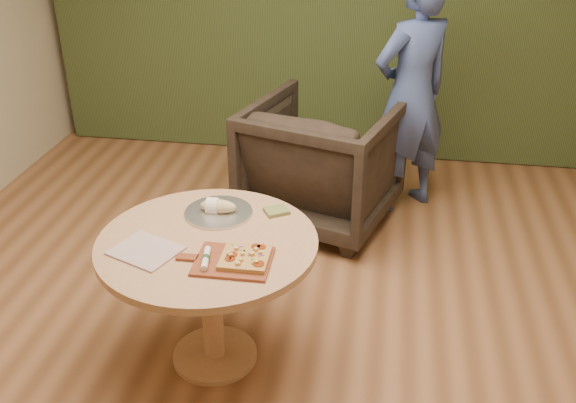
% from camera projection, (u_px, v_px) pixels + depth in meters
% --- Properties ---
extents(room_shell, '(5.04, 6.04, 2.84)m').
position_uv_depth(room_shell, '(254.00, 118.00, 2.79)').
color(room_shell, '#98623D').
rests_on(room_shell, ground).
extents(pedestal_table, '(1.09, 1.09, 0.75)m').
position_uv_depth(pedestal_table, '(209.00, 264.00, 3.21)').
color(pedestal_table, tan).
rests_on(pedestal_table, ground).
extents(pizza_paddle, '(0.45, 0.28, 0.01)m').
position_uv_depth(pizza_paddle, '(231.00, 261.00, 2.96)').
color(pizza_paddle, brown).
rests_on(pizza_paddle, pedestal_table).
extents(flatbread_pizza, '(0.22, 0.22, 0.04)m').
position_uv_depth(flatbread_pizza, '(245.00, 257.00, 2.95)').
color(flatbread_pizza, tan).
rests_on(flatbread_pizza, pizza_paddle).
extents(cutlery_roll, '(0.06, 0.20, 0.03)m').
position_uv_depth(cutlery_roll, '(206.00, 258.00, 2.94)').
color(cutlery_roll, '#F3E3CF').
rests_on(cutlery_roll, pizza_paddle).
extents(newspaper, '(0.37, 0.35, 0.01)m').
position_uv_depth(newspaper, '(146.00, 251.00, 3.05)').
color(newspaper, silver).
rests_on(newspaper, pedestal_table).
extents(serving_tray, '(0.36, 0.36, 0.02)m').
position_uv_depth(serving_tray, '(219.00, 212.00, 3.37)').
color(serving_tray, silver).
rests_on(serving_tray, pedestal_table).
extents(bread_roll, '(0.19, 0.09, 0.09)m').
position_uv_depth(bread_roll, '(217.00, 206.00, 3.35)').
color(bread_roll, '#D1B880').
rests_on(bread_roll, serving_tray).
extents(green_packet, '(0.15, 0.15, 0.02)m').
position_uv_depth(green_packet, '(277.00, 211.00, 3.38)').
color(green_packet, '#535C29').
rests_on(green_packet, pedestal_table).
extents(armchair, '(1.21, 1.17, 1.01)m').
position_uv_depth(armchair, '(322.00, 157.00, 4.61)').
color(armchair, black).
rests_on(armchair, ground).
extents(person_standing, '(0.78, 0.74, 1.79)m').
position_uv_depth(person_standing, '(411.00, 95.00, 4.62)').
color(person_standing, '#3B4E87').
rests_on(person_standing, ground).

